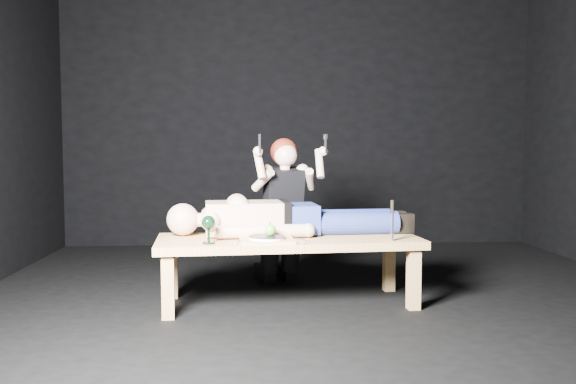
% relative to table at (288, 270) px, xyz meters
% --- Properties ---
extents(ground, '(5.00, 5.00, 0.00)m').
position_rel_table_xyz_m(ground, '(0.27, 0.02, -0.23)').
color(ground, black).
rests_on(ground, ground).
extents(back_wall, '(5.00, 0.00, 5.00)m').
position_rel_table_xyz_m(back_wall, '(0.27, 2.52, 1.27)').
color(back_wall, black).
rests_on(back_wall, ground).
extents(table, '(1.78, 0.79, 0.45)m').
position_rel_table_xyz_m(table, '(0.00, 0.00, 0.00)').
color(table, tan).
rests_on(table, ground).
extents(lying_man, '(1.87, 0.70, 0.28)m').
position_rel_table_xyz_m(lying_man, '(0.04, 0.16, 0.36)').
color(lying_man, tan).
rests_on(lying_man, table).
extents(kneeling_woman, '(0.77, 0.82, 1.15)m').
position_rel_table_xyz_m(kneeling_woman, '(-0.02, 0.65, 0.35)').
color(kneeling_woman, black).
rests_on(kneeling_woman, ground).
extents(serving_tray, '(0.36, 0.27, 0.02)m').
position_rel_table_xyz_m(serving_tray, '(-0.15, -0.21, 0.24)').
color(serving_tray, tan).
rests_on(serving_tray, table).
extents(plate, '(0.24, 0.24, 0.02)m').
position_rel_table_xyz_m(plate, '(-0.15, -0.21, 0.25)').
color(plate, white).
rests_on(plate, serving_tray).
extents(apple, '(0.07, 0.07, 0.07)m').
position_rel_table_xyz_m(apple, '(-0.13, -0.20, 0.30)').
color(apple, '#5BA431').
rests_on(apple, plate).
extents(goblet, '(0.09, 0.09, 0.18)m').
position_rel_table_xyz_m(goblet, '(-0.51, -0.25, 0.31)').
color(goblet, black).
rests_on(goblet, table).
extents(fork_flat, '(0.03, 0.19, 0.01)m').
position_rel_table_xyz_m(fork_flat, '(-0.34, -0.21, 0.23)').
color(fork_flat, '#B2B2B7').
rests_on(fork_flat, table).
extents(knife_flat, '(0.02, 0.18, 0.01)m').
position_rel_table_xyz_m(knife_flat, '(0.08, -0.21, 0.23)').
color(knife_flat, '#B2B2B7').
rests_on(knife_flat, table).
extents(spoon_flat, '(0.10, 0.17, 0.01)m').
position_rel_table_xyz_m(spoon_flat, '(0.08, -0.13, 0.23)').
color(spoon_flat, '#B2B2B7').
rests_on(spoon_flat, table).
extents(carving_knife, '(0.04, 0.04, 0.26)m').
position_rel_table_xyz_m(carving_knife, '(0.66, -0.19, 0.36)').
color(carving_knife, '#B2B2B7').
rests_on(carving_knife, table).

